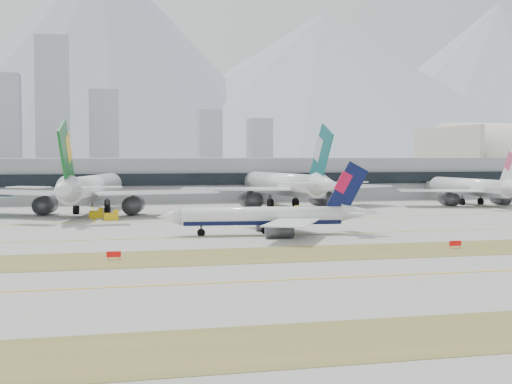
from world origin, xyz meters
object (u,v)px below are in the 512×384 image
object	(u,v)px
widebody_eva	(91,190)
widebody_cathay	(285,186)
terminal	(199,178)
taxiing_airliner	(270,217)
widebody_china_air	(473,188)

from	to	relation	value
widebody_eva	widebody_cathay	world-z (taller)	widebody_eva
widebody_cathay	terminal	distance (m)	50.93
taxiing_airliner	widebody_china_air	world-z (taller)	widebody_china_air
widebody_eva	terminal	xyz separation A→B (m)	(38.94, 59.80, 0.85)
widebody_china_air	terminal	xyz separation A→B (m)	(-81.28, 51.18, 2.15)
widebody_cathay	widebody_china_air	distance (m)	62.14
widebody_cathay	widebody_china_air	bearing A→B (deg)	-102.31
taxiing_airliner	widebody_cathay	xyz separation A→B (m)	(23.28, 71.79, 3.01)
widebody_china_air	taxiing_airliner	bearing A→B (deg)	125.48
widebody_eva	terminal	world-z (taller)	widebody_eva
taxiing_airliner	widebody_china_air	size ratio (longest dim) A/B	0.79
widebody_eva	widebody_china_air	bearing A→B (deg)	-72.47
widebody_cathay	terminal	size ratio (longest dim) A/B	0.25
widebody_eva	widebody_cathay	bearing A→B (deg)	-64.30
taxiing_airliner	terminal	bearing A→B (deg)	-86.24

